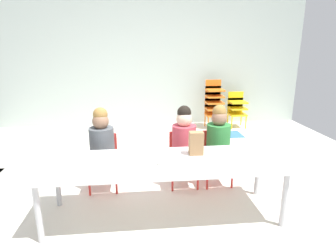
{
  "coord_description": "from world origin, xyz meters",
  "views": [
    {
      "loc": [
        -0.28,
        -2.95,
        1.52
      ],
      "look_at": [
        -0.01,
        -0.36,
        0.8
      ],
      "focal_mm": 30.4,
      "sensor_mm": 36.0,
      "label": 1
    }
  ],
  "objects_px": {
    "seated_child_middle_seat": "(184,139)",
    "seated_child_far_right": "(218,138)",
    "kid_chair_orange_stack": "(214,101)",
    "kid_chair_yellow_stack": "(237,107)",
    "paper_plate_center_table": "(83,159)",
    "paper_bag_brown": "(196,143)",
    "paper_plate_near_edge": "(162,164)",
    "craft_table": "(164,165)",
    "donut_powdered_on_plate": "(162,162)",
    "seated_child_near_camera": "(102,142)"
  },
  "relations": [
    {
      "from": "seated_child_middle_seat",
      "to": "seated_child_far_right",
      "type": "bearing_deg",
      "value": 0.0
    },
    {
      "from": "paper_bag_brown",
      "to": "kid_chair_orange_stack",
      "type": "bearing_deg",
      "value": 71.77
    },
    {
      "from": "kid_chair_orange_stack",
      "to": "kid_chair_yellow_stack",
      "type": "bearing_deg",
      "value": -0.1
    },
    {
      "from": "kid_chair_yellow_stack",
      "to": "paper_plate_center_table",
      "type": "distance_m",
      "value": 3.71
    },
    {
      "from": "kid_chair_yellow_stack",
      "to": "paper_bag_brown",
      "type": "relative_size",
      "value": 3.09
    },
    {
      "from": "seated_child_far_right",
      "to": "paper_bag_brown",
      "type": "xyz_separation_m",
      "value": [
        -0.34,
        -0.44,
        0.1
      ]
    },
    {
      "from": "paper_plate_near_edge",
      "to": "seated_child_far_right",
      "type": "bearing_deg",
      "value": 43.39
    },
    {
      "from": "seated_child_far_right",
      "to": "kid_chair_yellow_stack",
      "type": "height_order",
      "value": "seated_child_far_right"
    },
    {
      "from": "seated_child_far_right",
      "to": "paper_bag_brown",
      "type": "relative_size",
      "value": 4.17
    },
    {
      "from": "paper_plate_near_edge",
      "to": "paper_plate_center_table",
      "type": "xyz_separation_m",
      "value": [
        -0.69,
        0.18,
        0.0
      ]
    },
    {
      "from": "craft_table",
      "to": "kid_chair_orange_stack",
      "type": "distance_m",
      "value": 3.17
    },
    {
      "from": "craft_table",
      "to": "kid_chair_orange_stack",
      "type": "bearing_deg",
      "value": 67.0
    },
    {
      "from": "paper_bag_brown",
      "to": "donut_powdered_on_plate",
      "type": "distance_m",
      "value": 0.41
    },
    {
      "from": "seated_child_middle_seat",
      "to": "donut_powdered_on_plate",
      "type": "bearing_deg",
      "value": -114.82
    },
    {
      "from": "seated_child_near_camera",
      "to": "craft_table",
      "type": "bearing_deg",
      "value": -43.29
    },
    {
      "from": "seated_child_middle_seat",
      "to": "paper_bag_brown",
      "type": "height_order",
      "value": "seated_child_middle_seat"
    },
    {
      "from": "seated_child_near_camera",
      "to": "donut_powdered_on_plate",
      "type": "height_order",
      "value": "seated_child_near_camera"
    },
    {
      "from": "seated_child_middle_seat",
      "to": "seated_child_far_right",
      "type": "height_order",
      "value": "same"
    },
    {
      "from": "kid_chair_yellow_stack",
      "to": "paper_plate_center_table",
      "type": "bearing_deg",
      "value": -130.68
    },
    {
      "from": "craft_table",
      "to": "seated_child_far_right",
      "type": "bearing_deg",
      "value": 40.81
    },
    {
      "from": "paper_plate_near_edge",
      "to": "paper_plate_center_table",
      "type": "height_order",
      "value": "same"
    },
    {
      "from": "seated_child_near_camera",
      "to": "paper_bag_brown",
      "type": "bearing_deg",
      "value": -25.68
    },
    {
      "from": "seated_child_middle_seat",
      "to": "paper_plate_near_edge",
      "type": "distance_m",
      "value": 0.71
    },
    {
      "from": "seated_child_near_camera",
      "to": "paper_plate_center_table",
      "type": "relative_size",
      "value": 5.1
    },
    {
      "from": "seated_child_far_right",
      "to": "paper_plate_center_table",
      "type": "relative_size",
      "value": 5.1
    },
    {
      "from": "donut_powdered_on_plate",
      "to": "paper_bag_brown",
      "type": "bearing_deg",
      "value": 30.48
    },
    {
      "from": "kid_chair_orange_stack",
      "to": "seated_child_far_right",
      "type": "bearing_deg",
      "value": -103.87
    },
    {
      "from": "seated_child_far_right",
      "to": "kid_chair_orange_stack",
      "type": "relative_size",
      "value": 1.0
    },
    {
      "from": "kid_chair_yellow_stack",
      "to": "donut_powdered_on_plate",
      "type": "xyz_separation_m",
      "value": [
        -1.73,
        -3.0,
        0.17
      ]
    },
    {
      "from": "kid_chair_orange_stack",
      "to": "donut_powdered_on_plate",
      "type": "xyz_separation_m",
      "value": [
        -1.26,
        -3.0,
        0.05
      ]
    },
    {
      "from": "seated_child_near_camera",
      "to": "paper_plate_near_edge",
      "type": "height_order",
      "value": "seated_child_near_camera"
    },
    {
      "from": "seated_child_middle_seat",
      "to": "donut_powdered_on_plate",
      "type": "height_order",
      "value": "seated_child_middle_seat"
    },
    {
      "from": "kid_chair_orange_stack",
      "to": "paper_plate_center_table",
      "type": "xyz_separation_m",
      "value": [
        -1.96,
        -2.81,
        0.03
      ]
    },
    {
      "from": "craft_table",
      "to": "paper_bag_brown",
      "type": "relative_size",
      "value": 9.99
    },
    {
      "from": "seated_child_middle_seat",
      "to": "kid_chair_orange_stack",
      "type": "relative_size",
      "value": 1.0
    },
    {
      "from": "donut_powdered_on_plate",
      "to": "seated_child_near_camera",
      "type": "bearing_deg",
      "value": 131.95
    },
    {
      "from": "paper_bag_brown",
      "to": "seated_child_near_camera",
      "type": "bearing_deg",
      "value": 154.32
    },
    {
      "from": "seated_child_near_camera",
      "to": "donut_powdered_on_plate",
      "type": "distance_m",
      "value": 0.87
    },
    {
      "from": "kid_chair_yellow_stack",
      "to": "paper_plate_center_table",
      "type": "height_order",
      "value": "kid_chair_yellow_stack"
    },
    {
      "from": "kid_chair_yellow_stack",
      "to": "seated_child_far_right",
      "type": "bearing_deg",
      "value": -113.91
    },
    {
      "from": "kid_chair_orange_stack",
      "to": "seated_child_middle_seat",
      "type": "bearing_deg",
      "value": -112.32
    },
    {
      "from": "kid_chair_yellow_stack",
      "to": "seated_child_middle_seat",
      "type": "bearing_deg",
      "value": -121.25
    },
    {
      "from": "kid_chair_yellow_stack",
      "to": "paper_plate_near_edge",
      "type": "relative_size",
      "value": 3.78
    },
    {
      "from": "seated_child_near_camera",
      "to": "paper_bag_brown",
      "type": "distance_m",
      "value": 1.03
    },
    {
      "from": "craft_table",
      "to": "kid_chair_yellow_stack",
      "type": "relative_size",
      "value": 3.23
    },
    {
      "from": "paper_bag_brown",
      "to": "seated_child_far_right",
      "type": "bearing_deg",
      "value": 52.53
    },
    {
      "from": "paper_plate_near_edge",
      "to": "donut_powdered_on_plate",
      "type": "bearing_deg",
      "value": 0.0
    },
    {
      "from": "kid_chair_orange_stack",
      "to": "paper_bag_brown",
      "type": "bearing_deg",
      "value": -108.23
    },
    {
      "from": "seated_child_far_right",
      "to": "donut_powdered_on_plate",
      "type": "bearing_deg",
      "value": -136.61
    },
    {
      "from": "seated_child_near_camera",
      "to": "kid_chair_orange_stack",
      "type": "relative_size",
      "value": 1.0
    }
  ]
}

